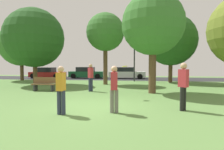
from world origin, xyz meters
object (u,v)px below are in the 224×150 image
at_px(person_catcher, 91,76).
at_px(parked_car_green, 87,73).
at_px(maple_tree_near, 105,32).
at_px(park_bench, 44,84).
at_px(parked_car_red, 47,73).
at_px(person_bystander, 61,88).
at_px(frisbee_disc, 125,66).
at_px(street_lamp_post, 134,60).
at_px(oak_tree_right, 21,45).
at_px(maple_tree_far, 34,38).
at_px(birch_tree_lone, 171,40).
at_px(person_thrower, 183,84).
at_px(person_walking, 114,87).
at_px(parked_car_white, 127,73).
at_px(oak_tree_center, 153,24).

distance_m(person_catcher, parked_car_green, 12.35).
height_order(maple_tree_near, park_bench, maple_tree_near).
bearing_deg(parked_car_red, parked_car_green, 5.67).
bearing_deg(person_catcher, person_bystander, -42.21).
bearing_deg(frisbee_disc, street_lamp_post, 88.22).
bearing_deg(oak_tree_right, maple_tree_far, -46.41).
relative_size(person_bystander, park_bench, 1.04).
height_order(birch_tree_lone, person_catcher, birch_tree_lone).
distance_m(birch_tree_lone, oak_tree_right, 16.06).
relative_size(person_thrower, street_lamp_post, 0.40).
bearing_deg(frisbee_disc, person_walking, -93.57).
distance_m(maple_tree_far, person_catcher, 7.22).
bearing_deg(parked_car_green, person_catcher, -73.38).
height_order(person_walking, frisbee_disc, person_walking).
bearing_deg(person_walking, parked_car_white, -1.51).
height_order(person_bystander, park_bench, person_bystander).
bearing_deg(person_catcher, oak_tree_center, 40.84).
height_order(frisbee_disc, parked_car_white, frisbee_disc).
xyz_separation_m(person_catcher, park_bench, (-3.06, -0.20, -0.53)).
height_order(oak_tree_right, park_bench, oak_tree_right).
bearing_deg(parked_car_white, person_walking, -88.31).
relative_size(maple_tree_near, parked_car_green, 1.39).
height_order(maple_tree_far, person_catcher, maple_tree_far).
distance_m(parked_car_white, street_lamp_post, 4.31).
xyz_separation_m(person_thrower, person_walking, (-2.50, -0.67, -0.07)).
height_order(oak_tree_center, oak_tree_right, oak_tree_right).
bearing_deg(birch_tree_lone, oak_tree_right, 179.00).
relative_size(person_bystander, parked_car_green, 0.37).
distance_m(birch_tree_lone, frisbee_disc, 10.59).
height_order(person_catcher, frisbee_disc, person_catcher).
bearing_deg(street_lamp_post, park_bench, -125.24).
height_order(maple_tree_near, parked_car_white, maple_tree_near).
bearing_deg(park_bench, oak_tree_right, -48.93).
height_order(frisbee_disc, parked_car_red, frisbee_disc).
distance_m(person_bystander, parked_car_red, 19.22).
bearing_deg(oak_tree_center, person_thrower, -79.49).
height_order(oak_tree_center, frisbee_disc, oak_tree_center).
height_order(person_thrower, street_lamp_post, street_lamp_post).
xyz_separation_m(parked_car_green, park_bench, (0.47, -12.03, -0.20)).
bearing_deg(park_bench, parked_car_red, -63.75).
height_order(person_catcher, person_bystander, person_catcher).
height_order(person_walking, parked_car_white, person_walking).
bearing_deg(person_bystander, oak_tree_right, 40.60).
bearing_deg(street_lamp_post, person_walking, -92.17).
bearing_deg(oak_tree_right, parked_car_white, 20.15).
xyz_separation_m(parked_car_red, street_lamp_post, (11.41, -3.41, 1.62)).
bearing_deg(person_bystander, person_thrower, -72.43).
xyz_separation_m(parked_car_green, parked_car_white, (5.20, -0.05, -0.00)).
height_order(birch_tree_lone, parked_car_red, birch_tree_lone).
height_order(person_bystander, street_lamp_post, street_lamp_post).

